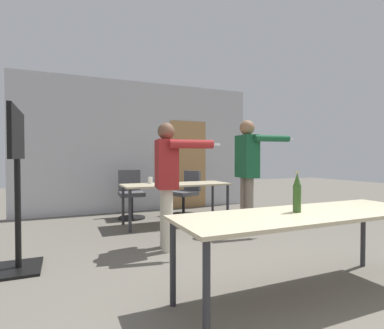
# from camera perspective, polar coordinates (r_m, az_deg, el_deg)

# --- Properties ---
(back_wall) EXTENTS (5.26, 0.12, 2.87)m
(back_wall) POSITION_cam_1_polar(r_m,az_deg,el_deg) (6.82, -9.22, 3.29)
(back_wall) COLOR #BCBCC1
(back_wall) RESTS_ON ground_plane
(conference_table_near) EXTENTS (2.33, 0.73, 0.72)m
(conference_table_near) POSITION_cam_1_polar(r_m,az_deg,el_deg) (2.77, 21.07, -9.69)
(conference_table_near) COLOR #C6B793
(conference_table_near) RESTS_ON ground_plane
(conference_table_far) EXTENTS (1.90, 0.71, 0.72)m
(conference_table_far) POSITION_cam_1_polar(r_m,az_deg,el_deg) (5.38, -3.04, -4.37)
(conference_table_far) COLOR #C6B793
(conference_table_far) RESTS_ON ground_plane
(tv_screen) EXTENTS (0.44, 0.98, 1.70)m
(tv_screen) POSITION_cam_1_polar(r_m,az_deg,el_deg) (3.63, -30.35, -1.31)
(tv_screen) COLOR black
(tv_screen) RESTS_ON ground_plane
(person_far_watching) EXTENTS (0.74, 0.75, 1.64)m
(person_far_watching) POSITION_cam_1_polar(r_m,az_deg,el_deg) (3.87, -4.72, -1.77)
(person_far_watching) COLOR beige
(person_far_watching) RESTS_ON ground_plane
(person_center_tall) EXTENTS (0.79, 0.69, 1.79)m
(person_center_tall) POSITION_cam_1_polar(r_m,az_deg,el_deg) (4.90, 10.58, 0.13)
(person_center_tall) COLOR slate
(person_center_tall) RESTS_ON ground_plane
(office_chair_mid_tucked) EXTENTS (0.65, 0.61, 0.91)m
(office_chair_mid_tucked) POSITION_cam_1_polar(r_m,az_deg,el_deg) (6.23, -1.13, -5.73)
(office_chair_mid_tucked) COLOR black
(office_chair_mid_tucked) RESTS_ON ground_plane
(office_chair_far_left) EXTENTS (0.52, 0.56, 0.94)m
(office_chair_far_left) POSITION_cam_1_polar(r_m,az_deg,el_deg) (6.04, -11.56, -5.78)
(office_chair_far_left) COLOR black
(office_chair_far_left) RESTS_ON ground_plane
(beer_bottle) EXTENTS (0.07, 0.07, 0.34)m
(beer_bottle) POSITION_cam_1_polar(r_m,az_deg,el_deg) (2.71, 19.38, -5.19)
(beer_bottle) COLOR #2D511E
(beer_bottle) RESTS_ON conference_table_near
(drink_cup) EXTENTS (0.08, 0.08, 0.12)m
(drink_cup) POSITION_cam_1_polar(r_m,az_deg,el_deg) (5.39, -7.96, -3.01)
(drink_cup) COLOR silver
(drink_cup) RESTS_ON conference_table_far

